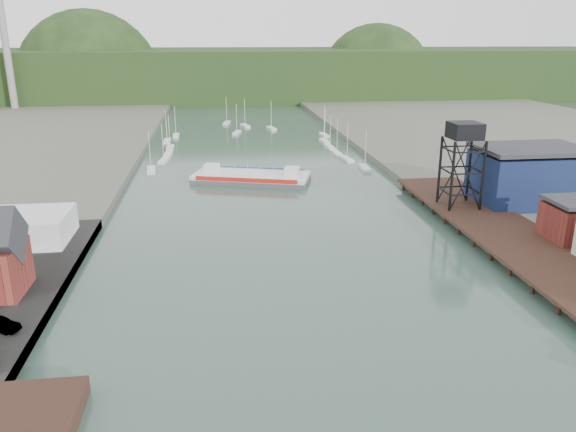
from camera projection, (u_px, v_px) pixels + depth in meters
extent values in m
plane|color=#2D4741|center=(350.00, 431.00, 49.66)|extent=(600.00, 600.00, 0.00)
cube|color=black|center=(500.00, 228.00, 96.10)|extent=(14.00, 70.00, 0.50)
cylinder|color=black|center=(466.00, 236.00, 95.70)|extent=(0.60, 0.60, 2.20)
cylinder|color=black|center=(532.00, 233.00, 97.18)|extent=(0.60, 0.60, 2.20)
cube|color=silver|center=(12.00, 228.00, 90.26)|extent=(18.00, 12.00, 4.50)
cylinder|color=black|center=(452.00, 177.00, 102.86)|extent=(0.50, 0.50, 13.00)
cylinder|color=black|center=(483.00, 176.00, 103.60)|extent=(0.50, 0.50, 13.00)
cylinder|color=black|center=(440.00, 170.00, 108.53)|extent=(0.50, 0.50, 13.00)
cylinder|color=black|center=(469.00, 169.00, 109.26)|extent=(0.50, 0.50, 13.00)
cube|color=black|center=(465.00, 131.00, 103.61)|extent=(5.50, 5.50, 3.00)
cube|color=#0D123D|center=(528.00, 178.00, 110.42)|extent=(20.00, 14.00, 10.00)
cube|color=#2D2D33|center=(532.00, 149.00, 108.62)|extent=(20.50, 14.50, 0.80)
cube|color=#561B18|center=(576.00, 224.00, 89.78)|extent=(9.00, 8.00, 6.00)
cube|color=silver|center=(151.00, 170.00, 144.23)|extent=(2.67, 7.65, 0.90)
cube|color=silver|center=(164.00, 161.00, 155.28)|extent=(2.81, 7.67, 0.90)
cube|color=silver|center=(168.00, 154.00, 163.72)|extent=(2.35, 7.59, 0.90)
cube|color=silver|center=(170.00, 148.00, 173.07)|extent=(2.01, 7.50, 0.90)
cube|color=silver|center=(167.00, 141.00, 184.40)|extent=(2.00, 7.50, 0.90)
cube|color=silver|center=(176.00, 136.00, 193.97)|extent=(2.16, 7.54, 0.90)
cube|color=silver|center=(365.00, 168.00, 146.42)|extent=(2.53, 7.62, 0.90)
cube|color=silver|center=(347.00, 159.00, 157.00)|extent=(2.76, 7.67, 0.90)
cube|color=silver|center=(337.00, 153.00, 165.16)|extent=(2.22, 7.56, 0.90)
cube|color=silver|center=(330.00, 148.00, 173.63)|extent=(2.18, 7.54, 0.90)
cube|color=silver|center=(324.00, 141.00, 184.15)|extent=(2.46, 7.61, 0.90)
cube|color=silver|center=(324.00, 135.00, 195.37)|extent=(2.48, 7.61, 0.90)
cube|color=silver|center=(237.00, 133.00, 200.19)|extent=(3.78, 7.76, 0.90)
cube|color=silver|center=(271.00, 128.00, 209.37)|extent=(3.31, 7.74, 0.90)
cube|color=silver|center=(245.00, 126.00, 215.77)|extent=(3.76, 7.76, 0.90)
cube|color=silver|center=(227.00, 123.00, 222.49)|extent=(3.40, 7.74, 0.90)
cylinder|color=gray|center=(6.00, 44.00, 249.75)|extent=(3.20, 3.20, 60.00)
cube|color=black|center=(231.00, 74.00, 329.17)|extent=(500.00, 120.00, 28.00)
sphere|color=black|center=(91.00, 82.00, 320.55)|extent=(80.00, 80.00, 80.00)
sphere|color=black|center=(375.00, 82.00, 351.51)|extent=(70.00, 70.00, 70.00)
cube|color=#4A4A4C|center=(251.00, 179.00, 134.31)|extent=(29.26, 18.45, 1.09)
cube|color=silver|center=(251.00, 175.00, 134.01)|extent=(29.26, 18.45, 0.87)
cube|color=red|center=(246.00, 180.00, 128.78)|extent=(22.97, 7.23, 0.98)
cube|color=navy|center=(256.00, 169.00, 139.11)|extent=(22.97, 7.23, 0.98)
cube|color=silver|center=(212.00, 169.00, 135.19)|extent=(4.09, 4.09, 2.18)
cube|color=silver|center=(292.00, 172.00, 132.04)|extent=(4.09, 4.09, 2.18)
imported|color=#999999|center=(0.00, 325.00, 63.00)|extent=(4.83, 3.09, 1.50)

